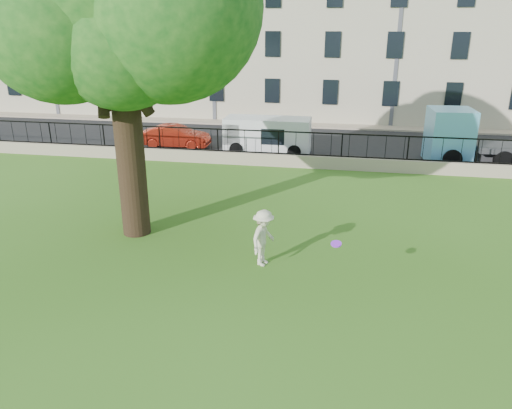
% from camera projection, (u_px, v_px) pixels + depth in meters
% --- Properties ---
extents(ground, '(120.00, 120.00, 0.00)m').
position_uv_depth(ground, '(215.00, 288.00, 13.20)').
color(ground, '#346117').
rests_on(ground, ground).
extents(retaining_wall, '(50.00, 0.40, 0.60)m').
position_uv_depth(retaining_wall, '(278.00, 160.00, 24.16)').
color(retaining_wall, tan).
rests_on(retaining_wall, ground).
extents(iron_railing, '(50.00, 0.05, 1.13)m').
position_uv_depth(iron_railing, '(279.00, 143.00, 23.87)').
color(iron_railing, black).
rests_on(iron_railing, retaining_wall).
extents(street, '(60.00, 9.00, 0.01)m').
position_uv_depth(street, '(290.00, 144.00, 28.60)').
color(street, black).
rests_on(street, ground).
extents(sidewalk, '(60.00, 1.40, 0.12)m').
position_uv_depth(sidewalk, '(299.00, 125.00, 33.37)').
color(sidewalk, tan).
rests_on(sidewalk, ground).
extents(building_row, '(56.40, 10.40, 13.80)m').
position_uv_depth(building_row, '(310.00, 16.00, 36.21)').
color(building_row, beige).
rests_on(building_row, ground).
extents(man, '(0.92, 1.22, 1.68)m').
position_uv_depth(man, '(264.00, 238.00, 14.22)').
color(man, beige).
rests_on(man, ground).
extents(frisbee, '(0.36, 0.35, 0.12)m').
position_uv_depth(frisbee, '(336.00, 244.00, 12.33)').
color(frisbee, '#9629EB').
extents(red_sedan, '(3.78, 1.35, 1.24)m').
position_uv_depth(red_sedan, '(176.00, 136.00, 27.57)').
color(red_sedan, '#A12313').
rests_on(red_sedan, street).
extents(white_van, '(4.47, 1.74, 1.88)m').
position_uv_depth(white_van, '(268.00, 136.00, 26.31)').
color(white_van, silver).
rests_on(white_van, street).
extents(blue_truck, '(6.45, 2.70, 2.64)m').
position_uv_depth(blue_truck, '(494.00, 137.00, 24.27)').
color(blue_truck, '#5DABDA').
rests_on(blue_truck, street).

